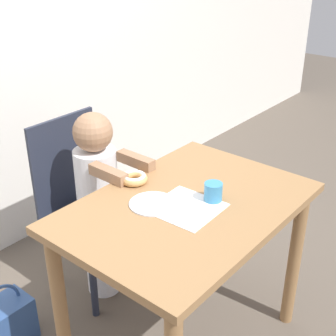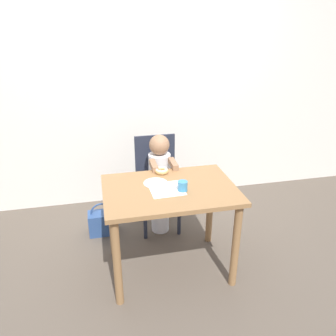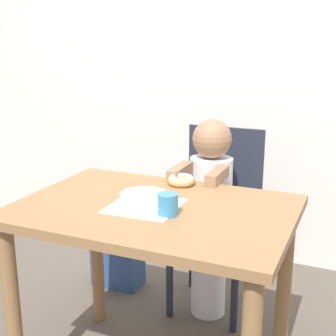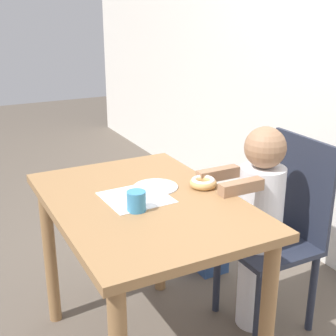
# 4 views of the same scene
# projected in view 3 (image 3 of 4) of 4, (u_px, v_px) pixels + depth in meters

# --- Properties ---
(wall_back) EXTENTS (8.00, 0.05, 2.50)m
(wall_back) POSITION_uv_depth(u_px,v_px,m) (248.00, 60.00, 2.79)
(wall_back) COLOR silver
(wall_back) RESTS_ON ground_plane
(dining_table) EXTENTS (1.02, 0.71, 0.77)m
(dining_table) POSITION_uv_depth(u_px,v_px,m) (154.00, 238.00, 1.77)
(dining_table) COLOR olive
(dining_table) RESTS_ON ground_plane
(chair) EXTENTS (0.40, 0.39, 0.93)m
(chair) POSITION_uv_depth(u_px,v_px,m) (217.00, 219.00, 2.42)
(chair) COLOR #232838
(chair) RESTS_ON ground_plane
(child_figure) EXTENTS (0.22, 0.39, 1.01)m
(child_figure) POSITION_uv_depth(u_px,v_px,m) (210.00, 215.00, 2.29)
(child_figure) COLOR white
(child_figure) RESTS_ON ground_plane
(donut) EXTENTS (0.12, 0.12, 0.04)m
(donut) POSITION_uv_depth(u_px,v_px,m) (181.00, 180.00, 1.99)
(donut) COLOR tan
(donut) RESTS_ON dining_table
(napkin) EXTENTS (0.26, 0.26, 0.00)m
(napkin) POSITION_uv_depth(u_px,v_px,m) (145.00, 206.00, 1.73)
(napkin) COLOR white
(napkin) RESTS_ON dining_table
(handbag) EXTENTS (0.27, 0.17, 0.34)m
(handbag) POSITION_uv_depth(u_px,v_px,m) (118.00, 264.00, 2.69)
(handbag) COLOR #2D4C84
(handbag) RESTS_ON ground_plane
(cup) EXTENTS (0.07, 0.07, 0.08)m
(cup) POSITION_uv_depth(u_px,v_px,m) (168.00, 204.00, 1.64)
(cup) COLOR teal
(cup) RESTS_ON dining_table
(plate) EXTENTS (0.19, 0.19, 0.01)m
(plate) POSITION_uv_depth(u_px,v_px,m) (144.00, 194.00, 1.86)
(plate) COLOR silver
(plate) RESTS_ON dining_table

